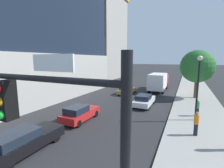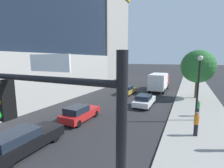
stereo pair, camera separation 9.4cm
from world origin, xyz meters
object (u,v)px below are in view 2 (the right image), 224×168
construction_building (98,29)px  street_tree (198,66)px  car_black (23,140)px  street_lamp (199,79)px  pedestrian_orange_shirt (196,124)px  car_white (144,100)px  car_red (80,113)px  traffic_light_pole (57,135)px  pedestrian_green_shirt (198,108)px  box_truck (159,81)px  car_gold (127,90)px

construction_building → street_tree: bearing=-34.6°
car_black → construction_building: bearing=114.0°
street_lamp → pedestrian_orange_shirt: (-0.10, -3.34, -2.89)m
car_white → car_red: size_ratio=1.10×
car_white → pedestrian_orange_shirt: size_ratio=2.58×
car_white → traffic_light_pole: bearing=-82.8°
car_red → street_tree: bearing=54.4°
street_tree → car_white: 9.66m
car_red → pedestrian_green_shirt: pedestrian_green_shirt is taller
car_black → car_red: (0.00, 5.63, -0.02)m
car_black → box_truck: (4.23, 23.17, 1.07)m
construction_building → pedestrian_orange_shirt: bearing=-50.0°
street_lamp → car_gold: (-9.66, 8.48, -3.26)m
car_black → car_gold: bearing=90.0°
car_white → box_truck: box_truck is taller
box_truck → car_black: bearing=-100.3°
construction_building → car_gold: (16.94, -19.71, -14.10)m
street_tree → pedestrian_orange_shirt: bearing=-91.8°
construction_building → car_red: 39.25m
street_lamp → pedestrian_orange_shirt: 4.42m
street_lamp → box_truck: 14.47m
car_red → box_truck: size_ratio=0.53×
car_gold → pedestrian_orange_shirt: pedestrian_orange_shirt is taller
car_gold → car_black: car_black is taller
traffic_light_pole → car_white: bearing=97.2°
car_white → pedestrian_green_shirt: size_ratio=2.82×
traffic_light_pole → street_lamp: size_ratio=0.97×
traffic_light_pole → car_black: bearing=151.6°
pedestrian_green_shirt → box_truck: bearing=115.2°
traffic_light_pole → car_gold: 22.93m
car_red → pedestrian_green_shirt: bearing=29.4°
street_tree → box_truck: street_tree is taller
car_red → pedestrian_orange_shirt: (9.56, 0.96, 0.34)m
traffic_light_pole → car_white: size_ratio=1.23×
pedestrian_orange_shirt → street_tree: bearing=88.2°
construction_building → pedestrian_green_shirt: construction_building is taller
traffic_light_pole → box_truck: traffic_light_pole is taller
traffic_light_pole → street_lamp: 13.75m
car_white → pedestrian_green_shirt: (5.65, -1.67, 0.25)m
traffic_light_pole → street_lamp: bearing=75.8°
traffic_light_pole → construction_building: bearing=119.2°
street_lamp → construction_building: bearing=133.3°
car_white → pedestrian_orange_shirt: bearing=-49.6°
construction_building → car_black: size_ratio=7.52×
car_white → car_red: (-4.23, -7.23, -0.00)m
car_white → construction_building: bearing=130.0°
street_tree → car_white: size_ratio=1.49×
pedestrian_orange_shirt → car_white: bearing=130.4°
traffic_light_pole → car_black: 7.84m
car_white → car_black: bearing=-108.2°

